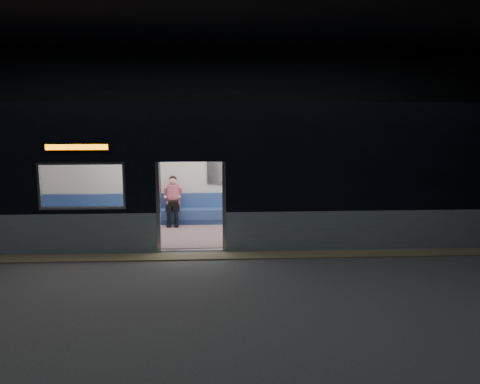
{
  "coord_description": "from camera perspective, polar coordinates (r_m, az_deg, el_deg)",
  "views": [
    {
      "loc": [
        0.5,
        -10.19,
        3.33
      ],
      "look_at": [
        1.17,
        2.3,
        1.13
      ],
      "focal_mm": 38.0,
      "sensor_mm": 36.0,
      "label": 1
    }
  ],
  "objects": [
    {
      "name": "passenger",
      "position": [
        14.02,
        -7.53,
        -0.61
      ],
      "size": [
        0.39,
        0.67,
        1.33
      ],
      "rotation": [
        0.0,
        0.0,
        0.09
      ],
      "color": "black",
      "rests_on": "metro_car"
    },
    {
      "name": "metro_car",
      "position": [
        12.83,
        -5.28,
        3.27
      ],
      "size": [
        18.0,
        3.04,
        3.35
      ],
      "color": "#93A7B0",
      "rests_on": "station_floor"
    },
    {
      "name": "transit_map",
      "position": [
        14.18,
        -1.72,
        2.29
      ],
      "size": [
        0.9,
        0.03,
        0.58
      ],
      "primitive_type": "cube",
      "color": "white",
      "rests_on": "metro_car"
    },
    {
      "name": "station_envelope",
      "position": [
        10.21,
        -5.99,
        11.78
      ],
      "size": [
        24.0,
        14.0,
        5.0
      ],
      "color": "black",
      "rests_on": "station_floor"
    },
    {
      "name": "tactile_strip",
      "position": [
        11.25,
        -5.51,
        -7.23
      ],
      "size": [
        22.8,
        0.5,
        0.03
      ],
      "primitive_type": "cube",
      "color": "#8C7F59",
      "rests_on": "station_floor"
    },
    {
      "name": "station_floor",
      "position": [
        10.73,
        -5.63,
        -8.19
      ],
      "size": [
        24.0,
        14.0,
        0.01
      ],
      "primitive_type": "cube",
      "color": "#47494C",
      "rests_on": "ground"
    },
    {
      "name": "handbag",
      "position": [
        13.83,
        -7.49,
        -1.23
      ],
      "size": [
        0.3,
        0.26,
        0.13
      ],
      "primitive_type": "cube",
      "rotation": [
        0.0,
        0.0,
        -0.14
      ],
      "color": "black",
      "rests_on": "passenger"
    }
  ]
}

